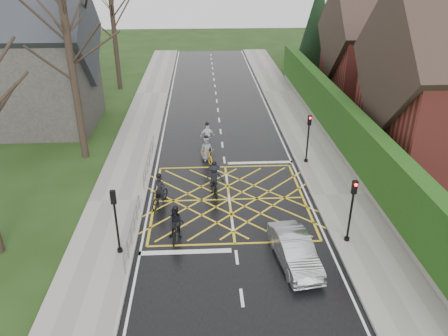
{
  "coord_description": "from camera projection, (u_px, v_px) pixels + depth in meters",
  "views": [
    {
      "loc": [
        -1.37,
        -20.29,
        11.9
      ],
      "look_at": [
        -0.22,
        1.22,
        1.3
      ],
      "focal_mm": 35.0,
      "sensor_mm": 36.0,
      "label": 1
    }
  ],
  "objects": [
    {
      "name": "railing_south",
      "position": [
        132.0,
        226.0,
        19.79
      ],
      "size": [
        0.05,
        5.04,
        1.03
      ],
      "color": "slate",
      "rests_on": "ground"
    },
    {
      "name": "traffic_light_se",
      "position": [
        351.0,
        212.0,
        19.24
      ],
      "size": [
        0.24,
        0.31,
        3.21
      ],
      "rotation": [
        0.0,
        0.0,
        3.14
      ],
      "color": "black",
      "rests_on": "ground"
    },
    {
      "name": "railing_north",
      "position": [
        149.0,
        157.0,
        26.51
      ],
      "size": [
        0.05,
        6.04,
        1.03
      ],
      "color": "slate",
      "rests_on": "ground"
    },
    {
      "name": "sidewalk_left",
      "position": [
        117.0,
        201.0,
        23.17
      ],
      "size": [
        3.0,
        80.0,
        0.15
      ],
      "primitive_type": "cube",
      "color": "gray",
      "rests_on": "ground"
    },
    {
      "name": "tree_near",
      "position": [
        66.0,
        31.0,
        24.95
      ],
      "size": [
        9.24,
        9.24,
        11.44
      ],
      "color": "black",
      "rests_on": "ground"
    },
    {
      "name": "sidewalk_right",
      "position": [
        339.0,
        195.0,
        23.75
      ],
      "size": [
        3.0,
        80.0,
        0.15
      ],
      "primitive_type": "cube",
      "color": "gray",
      "rests_on": "ground"
    },
    {
      "name": "cyclist_back",
      "position": [
        176.0,
        226.0,
        20.02
      ],
      "size": [
        0.86,
        1.77,
        1.72
      ],
      "rotation": [
        0.0,
        0.0,
        -0.17
      ],
      "color": "black",
      "rests_on": "ground"
    },
    {
      "name": "tree_far",
      "position": [
        112.0,
        11.0,
        39.58
      ],
      "size": [
        8.4,
        8.4,
        10.4
      ],
      "color": "black",
      "rests_on": "ground"
    },
    {
      "name": "car",
      "position": [
        295.0,
        251.0,
        18.41
      ],
      "size": [
        1.87,
        4.02,
        1.27
      ],
      "primitive_type": "imported",
      "rotation": [
        0.0,
        0.0,
        0.14
      ],
      "color": "#A5A7AC",
      "rests_on": "ground"
    },
    {
      "name": "traffic_light_ne",
      "position": [
        308.0,
        139.0,
        26.77
      ],
      "size": [
        0.24,
        0.31,
        3.21
      ],
      "rotation": [
        0.0,
        0.0,
        3.14
      ],
      "color": "black",
      "rests_on": "ground"
    },
    {
      "name": "stone_wall",
      "position": [
        339.0,
        146.0,
        29.09
      ],
      "size": [
        0.5,
        38.0,
        0.7
      ],
      "primitive_type": "cube",
      "color": "slate",
      "rests_on": "ground"
    },
    {
      "name": "cyclist_front",
      "position": [
        207.0,
        138.0,
        29.49
      ],
      "size": [
        1.05,
        1.88,
        1.82
      ],
      "rotation": [
        0.0,
        0.0,
        0.23
      ],
      "color": "black",
      "rests_on": "ground"
    },
    {
      "name": "cyclist_rear",
      "position": [
        160.0,
        195.0,
        22.81
      ],
      "size": [
        1.24,
        1.94,
        1.78
      ],
      "rotation": [
        0.0,
        0.0,
        -0.36
      ],
      "color": "black",
      "rests_on": "ground"
    },
    {
      "name": "traffic_light_sw",
      "position": [
        116.0,
        222.0,
        18.49
      ],
      "size": [
        0.24,
        0.31,
        3.21
      ],
      "color": "black",
      "rests_on": "ground"
    },
    {
      "name": "house_far",
      "position": [
        383.0,
        49.0,
        38.41
      ],
      "size": [
        9.8,
        8.8,
        10.3
      ],
      "color": "maroon",
      "rests_on": "ground"
    },
    {
      "name": "conifer",
      "position": [
        317.0,
        28.0,
        45.1
      ],
      "size": [
        4.6,
        4.6,
        10.0
      ],
      "color": "black",
      "rests_on": "ground"
    },
    {
      "name": "tree_mid",
      "position": [
        81.0,
        4.0,
        31.75
      ],
      "size": [
        10.08,
        10.08,
        12.48
      ],
      "color": "black",
      "rests_on": "ground"
    },
    {
      "name": "cyclist_mid",
      "position": [
        214.0,
        182.0,
        23.87
      ],
      "size": [
        1.2,
        2.02,
        1.89
      ],
      "rotation": [
        0.0,
        0.0,
        0.14
      ],
      "color": "black",
      "rests_on": "ground"
    },
    {
      "name": "cyclist_lead",
      "position": [
        207.0,
        152.0,
        27.67
      ],
      "size": [
        1.23,
        1.87,
        1.72
      ],
      "rotation": [
        0.0,
        0.0,
        0.39
      ],
      "color": "#BD8C17",
      "rests_on": "ground"
    },
    {
      "name": "road",
      "position": [
        229.0,
        199.0,
        23.49
      ],
      "size": [
        9.0,
        80.0,
        0.01
      ],
      "primitive_type": "cube",
      "color": "black",
      "rests_on": "ground"
    },
    {
      "name": "church",
      "position": [
        32.0,
        61.0,
        31.42
      ],
      "size": [
        8.8,
        7.8,
        11.0
      ],
      "color": "#2D2B28",
      "rests_on": "ground"
    },
    {
      "name": "hedge",
      "position": [
        342.0,
        122.0,
        28.32
      ],
      "size": [
        0.9,
        38.0,
        2.8
      ],
      "primitive_type": "cube",
      "color": "#14380F",
      "rests_on": "stone_wall"
    },
    {
      "name": "ground",
      "position": [
        229.0,
        199.0,
        23.49
      ],
      "size": [
        120.0,
        120.0,
        0.0
      ],
      "primitive_type": "plane",
      "color": "black",
      "rests_on": "ground"
    }
  ]
}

